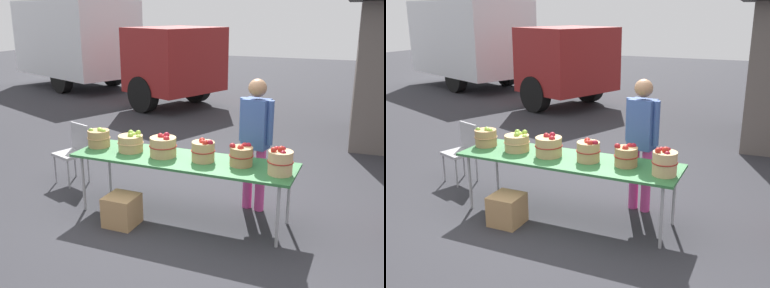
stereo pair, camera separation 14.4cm
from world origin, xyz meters
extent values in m
plane|color=#2D2D33|center=(0.00, 0.00, 0.00)|extent=(40.00, 40.00, 0.00)
cube|color=#2D6B38|center=(0.00, 0.00, 0.73)|extent=(2.70, 0.76, 0.03)
cylinder|color=#99999E|center=(-1.23, -0.30, 0.36)|extent=(0.04, 0.04, 0.72)
cylinder|color=#99999E|center=(1.23, -0.30, 0.36)|extent=(0.04, 0.04, 0.72)
cylinder|color=#99999E|center=(-1.23, 0.30, 0.36)|extent=(0.04, 0.04, 0.72)
cylinder|color=#99999E|center=(1.23, 0.30, 0.36)|extent=(0.04, 0.04, 0.72)
cylinder|color=#A87F51|center=(-1.20, 0.05, 0.86)|extent=(0.28, 0.28, 0.21)
torus|color=#A87F51|center=(-1.20, 0.05, 0.87)|extent=(0.30, 0.30, 0.01)
sphere|color=#8CB738|center=(-1.17, 0.04, 0.97)|extent=(0.07, 0.07, 0.07)
sphere|color=#8CB738|center=(-1.11, 0.03, 0.96)|extent=(0.07, 0.07, 0.07)
sphere|color=#7AA833|center=(-1.29, 0.01, 0.96)|extent=(0.07, 0.07, 0.07)
sphere|color=#8CB738|center=(-1.23, 0.12, 0.95)|extent=(0.07, 0.07, 0.07)
cylinder|color=tan|center=(-0.72, 0.03, 0.85)|extent=(0.31, 0.31, 0.20)
torus|color=tan|center=(-0.72, 0.03, 0.86)|extent=(0.33, 0.33, 0.01)
sphere|color=#9EC647|center=(-0.71, 0.09, 0.95)|extent=(0.07, 0.07, 0.07)
sphere|color=#7AA833|center=(-0.75, 0.10, 0.97)|extent=(0.07, 0.07, 0.07)
sphere|color=#7AA833|center=(-0.70, 0.00, 0.96)|extent=(0.07, 0.07, 0.07)
sphere|color=#9EC647|center=(-0.60, 0.02, 0.95)|extent=(0.07, 0.07, 0.07)
sphere|color=#8CB738|center=(-0.67, 0.14, 0.97)|extent=(0.07, 0.07, 0.07)
cylinder|color=tan|center=(-0.26, 0.01, 0.87)|extent=(0.32, 0.32, 0.23)
torus|color=maroon|center=(-0.26, 0.01, 0.88)|extent=(0.34, 0.34, 0.01)
sphere|color=maroon|center=(-0.28, 0.03, 0.98)|extent=(0.08, 0.08, 0.08)
sphere|color=maroon|center=(-0.18, -0.05, 0.98)|extent=(0.08, 0.08, 0.08)
sphere|color=maroon|center=(-0.30, 0.02, 0.99)|extent=(0.07, 0.07, 0.07)
sphere|color=maroon|center=(-0.25, 0.09, 0.99)|extent=(0.08, 0.08, 0.08)
cylinder|color=tan|center=(0.26, 0.02, 0.87)|extent=(0.27, 0.27, 0.23)
torus|color=maroon|center=(0.26, 0.02, 0.88)|extent=(0.29, 0.29, 0.01)
sphere|color=#B22319|center=(0.25, 0.00, 0.98)|extent=(0.07, 0.07, 0.07)
sphere|color=#B22319|center=(0.31, -0.05, 0.99)|extent=(0.07, 0.07, 0.07)
sphere|color=maroon|center=(0.35, -0.01, 0.99)|extent=(0.07, 0.07, 0.07)
sphere|color=#B22319|center=(0.24, 0.04, 0.99)|extent=(0.07, 0.07, 0.07)
sphere|color=maroon|center=(0.30, -0.01, 0.98)|extent=(0.08, 0.08, 0.08)
cylinder|color=#A87F51|center=(0.71, 0.04, 0.86)|extent=(0.26, 0.26, 0.22)
torus|color=maroon|center=(0.71, 0.04, 0.87)|extent=(0.28, 0.28, 0.01)
sphere|color=maroon|center=(0.62, 0.01, 0.98)|extent=(0.07, 0.07, 0.07)
sphere|color=#B22319|center=(0.71, 0.00, 0.97)|extent=(0.07, 0.07, 0.07)
sphere|color=maroon|center=(0.73, 0.12, 0.96)|extent=(0.08, 0.08, 0.08)
sphere|color=maroon|center=(0.70, 0.06, 0.96)|extent=(0.07, 0.07, 0.07)
sphere|color=maroon|center=(0.77, 0.13, 0.97)|extent=(0.07, 0.07, 0.07)
cylinder|color=tan|center=(1.18, -0.07, 0.88)|extent=(0.26, 0.26, 0.26)
torus|color=maroon|center=(1.18, -0.07, 0.89)|extent=(0.28, 0.28, 0.01)
sphere|color=maroon|center=(1.18, -0.07, 1.02)|extent=(0.07, 0.07, 0.07)
sphere|color=#B22319|center=(1.18, -0.08, 1.03)|extent=(0.08, 0.08, 0.08)
sphere|color=maroon|center=(1.19, 0.02, 1.01)|extent=(0.06, 0.06, 0.06)
sphere|color=maroon|center=(1.12, -0.01, 1.00)|extent=(0.07, 0.07, 0.07)
sphere|color=maroon|center=(1.21, -0.12, 1.00)|extent=(0.07, 0.07, 0.07)
sphere|color=#B22319|center=(1.11, -0.12, 1.03)|extent=(0.06, 0.06, 0.06)
cylinder|color=#CC3F8C|center=(0.82, 0.54, 0.41)|extent=(0.12, 0.12, 0.82)
cylinder|color=#CC3F8C|center=(0.66, 0.57, 0.41)|extent=(0.12, 0.12, 0.82)
cube|color=#334C8C|center=(0.74, 0.56, 1.12)|extent=(0.34, 0.27, 0.61)
sphere|color=#936B4C|center=(0.74, 0.56, 1.56)|extent=(0.22, 0.22, 0.22)
cylinder|color=#334C8C|center=(0.92, 0.52, 1.16)|extent=(0.08, 0.08, 0.54)
cylinder|color=#334C8C|center=(0.56, 0.59, 1.16)|extent=(0.08, 0.08, 0.54)
cube|color=silver|center=(-7.15, 7.63, 1.60)|extent=(4.72, 3.61, 2.30)
cube|color=maroon|center=(-2.80, 5.86, 1.25)|extent=(2.46, 2.62, 1.60)
cube|color=black|center=(-2.01, 5.55, 1.57)|extent=(0.70, 1.65, 0.80)
cylinder|color=black|center=(-2.59, 6.80, 0.45)|extent=(0.94, 0.60, 0.90)
cylinder|color=black|center=(-3.30, 5.04, 0.45)|extent=(0.94, 0.60, 0.90)
cylinder|color=black|center=(-6.24, 8.28, 0.45)|extent=(0.94, 0.60, 0.90)
cylinder|color=black|center=(-6.95, 6.52, 0.45)|extent=(0.94, 0.60, 0.90)
cube|color=#99999E|center=(-1.96, 0.42, 0.44)|extent=(0.51, 0.51, 0.04)
cube|color=#99999E|center=(-1.91, 0.59, 0.66)|extent=(0.39, 0.16, 0.40)
cylinder|color=gray|center=(-2.18, 0.31, 0.21)|extent=(0.02, 0.02, 0.42)
cylinder|color=gray|center=(-1.86, 0.20, 0.21)|extent=(0.02, 0.02, 0.42)
cylinder|color=gray|center=(-2.07, 0.63, 0.21)|extent=(0.02, 0.02, 0.42)
cylinder|color=gray|center=(-1.75, 0.52, 0.21)|extent=(0.02, 0.02, 0.42)
cube|color=#A87F51|center=(-0.57, -0.48, 0.18)|extent=(0.36, 0.36, 0.36)
camera|label=1|loc=(2.05, -4.60, 2.44)|focal=41.76mm
camera|label=2|loc=(2.18, -4.55, 2.44)|focal=41.76mm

